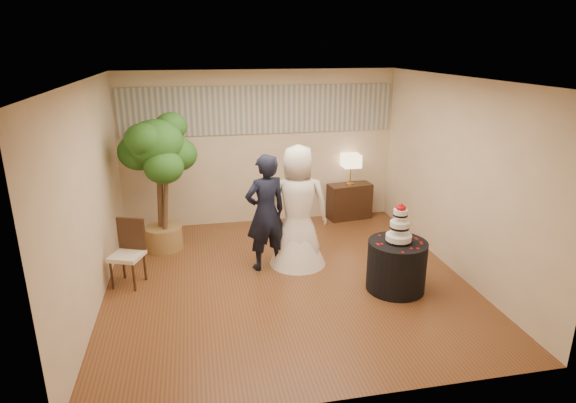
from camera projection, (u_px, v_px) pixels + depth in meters
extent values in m
cube|color=brown|center=(287.00, 280.00, 6.90)|extent=(5.00, 5.00, 0.00)
cube|color=white|center=(286.00, 79.00, 6.02)|extent=(5.00, 5.00, 0.00)
cube|color=beige|center=(260.00, 148.00, 8.79)|extent=(5.00, 0.06, 2.80)
cube|color=beige|center=(343.00, 267.00, 4.13)|extent=(5.00, 0.06, 2.80)
cube|color=beige|center=(90.00, 197.00, 5.99)|extent=(0.06, 5.00, 2.80)
cube|color=beige|center=(457.00, 177.00, 6.92)|extent=(0.06, 5.00, 2.80)
cube|color=#9E9E91|center=(260.00, 110.00, 8.55)|extent=(4.90, 0.02, 0.85)
imported|color=black|center=(266.00, 213.00, 7.02)|extent=(0.74, 0.59, 1.75)
imported|color=white|center=(298.00, 206.00, 7.14)|extent=(1.01, 0.98, 1.85)
cylinder|color=black|center=(396.00, 266.00, 6.54)|extent=(0.87, 0.87, 0.70)
cube|color=#311E12|center=(349.00, 201.00, 9.24)|extent=(0.86, 0.48, 0.68)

